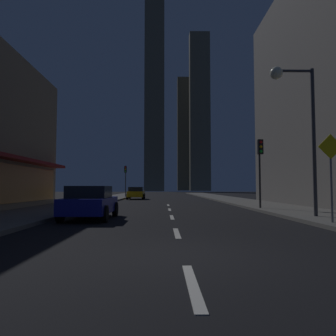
{
  "coord_description": "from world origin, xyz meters",
  "views": [
    {
      "loc": [
        -0.42,
        -6.69,
        1.38
      ],
      "look_at": [
        0.0,
        19.94,
        2.99
      ],
      "focal_mm": 34.68,
      "sensor_mm": 36.0,
      "label": 1
    }
  ],
  "objects_px": {
    "car_parked_near": "(90,202)",
    "traffic_light_near_right": "(260,158)",
    "pedestrian_crossing_sign": "(331,170)",
    "street_lamp_right": "(294,104)",
    "traffic_light_far_left": "(125,174)",
    "fire_hydrant_far_left": "(107,197)",
    "car_parked_far": "(136,193)"
  },
  "relations": [
    {
      "from": "car_parked_near",
      "to": "traffic_light_near_right",
      "type": "bearing_deg",
      "value": 30.05
    },
    {
      "from": "traffic_light_near_right",
      "to": "pedestrian_crossing_sign",
      "type": "bearing_deg",
      "value": -89.29
    },
    {
      "from": "car_parked_near",
      "to": "street_lamp_right",
      "type": "distance_m",
      "value": 9.97
    },
    {
      "from": "traffic_light_near_right",
      "to": "traffic_light_far_left",
      "type": "xyz_separation_m",
      "value": [
        -11.0,
        24.48,
        0.0
      ]
    },
    {
      "from": "traffic_light_far_left",
      "to": "street_lamp_right",
      "type": "height_order",
      "value": "street_lamp_right"
    },
    {
      "from": "fire_hydrant_far_left",
      "to": "traffic_light_near_right",
      "type": "height_order",
      "value": "traffic_light_near_right"
    },
    {
      "from": "car_parked_far",
      "to": "traffic_light_far_left",
      "type": "height_order",
      "value": "traffic_light_far_left"
    },
    {
      "from": "car_parked_far",
      "to": "traffic_light_near_right",
      "type": "height_order",
      "value": "traffic_light_near_right"
    },
    {
      "from": "car_parked_near",
      "to": "car_parked_far",
      "type": "xyz_separation_m",
      "value": [
        0.0,
        24.25,
        0.0
      ]
    },
    {
      "from": "traffic_light_near_right",
      "to": "fire_hydrant_far_left",
      "type": "bearing_deg",
      "value": 132.85
    },
    {
      "from": "traffic_light_far_left",
      "to": "fire_hydrant_far_left",
      "type": "bearing_deg",
      "value": -91.88
    },
    {
      "from": "car_parked_near",
      "to": "traffic_light_near_right",
      "type": "xyz_separation_m",
      "value": [
        9.1,
        5.26,
        2.45
      ]
    },
    {
      "from": "pedestrian_crossing_sign",
      "to": "fire_hydrant_far_left",
      "type": "bearing_deg",
      "value": 119.45
    },
    {
      "from": "street_lamp_right",
      "to": "pedestrian_crossing_sign",
      "type": "distance_m",
      "value": 3.96
    },
    {
      "from": "traffic_light_far_left",
      "to": "pedestrian_crossing_sign",
      "type": "relative_size",
      "value": 1.33
    },
    {
      "from": "traffic_light_far_left",
      "to": "street_lamp_right",
      "type": "distance_m",
      "value": 32.01
    },
    {
      "from": "car_parked_far",
      "to": "pedestrian_crossing_sign",
      "type": "relative_size",
      "value": 1.34
    },
    {
      "from": "fire_hydrant_far_left",
      "to": "traffic_light_far_left",
      "type": "relative_size",
      "value": 0.16
    },
    {
      "from": "traffic_light_near_right",
      "to": "pedestrian_crossing_sign",
      "type": "distance_m",
      "value": 8.16
    },
    {
      "from": "traffic_light_near_right",
      "to": "traffic_light_far_left",
      "type": "relative_size",
      "value": 1.0
    },
    {
      "from": "traffic_light_near_right",
      "to": "pedestrian_crossing_sign",
      "type": "height_order",
      "value": "traffic_light_near_right"
    },
    {
      "from": "car_parked_far",
      "to": "traffic_light_near_right",
      "type": "bearing_deg",
      "value": -64.39
    },
    {
      "from": "traffic_light_near_right",
      "to": "traffic_light_far_left",
      "type": "distance_m",
      "value": 26.84
    },
    {
      "from": "pedestrian_crossing_sign",
      "to": "street_lamp_right",
      "type": "bearing_deg",
      "value": 95.0
    },
    {
      "from": "street_lamp_right",
      "to": "pedestrian_crossing_sign",
      "type": "relative_size",
      "value": 2.09
    },
    {
      "from": "street_lamp_right",
      "to": "pedestrian_crossing_sign",
      "type": "bearing_deg",
      "value": -85.0
    },
    {
      "from": "car_parked_far",
      "to": "car_parked_near",
      "type": "bearing_deg",
      "value": -90.0
    },
    {
      "from": "car_parked_near",
      "to": "traffic_light_far_left",
      "type": "bearing_deg",
      "value": 93.65
    },
    {
      "from": "street_lamp_right",
      "to": "pedestrian_crossing_sign",
      "type": "height_order",
      "value": "street_lamp_right"
    },
    {
      "from": "fire_hydrant_far_left",
      "to": "traffic_light_far_left",
      "type": "distance_m",
      "value": 12.5
    },
    {
      "from": "car_parked_far",
      "to": "street_lamp_right",
      "type": "distance_m",
      "value": 26.49
    },
    {
      "from": "car_parked_far",
      "to": "pedestrian_crossing_sign",
      "type": "height_order",
      "value": "pedestrian_crossing_sign"
    }
  ]
}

